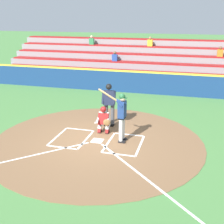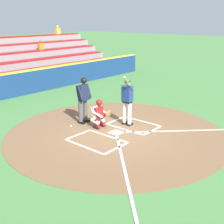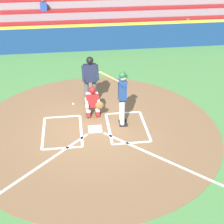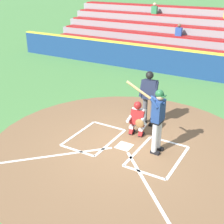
% 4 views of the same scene
% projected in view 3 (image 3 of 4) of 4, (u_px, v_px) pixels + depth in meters
% --- Properties ---
extents(ground_plane, '(120.00, 120.00, 0.00)m').
position_uv_depth(ground_plane, '(95.00, 129.00, 10.67)').
color(ground_plane, '#4C8442').
extents(dirt_circle, '(8.00, 8.00, 0.01)m').
position_uv_depth(dirt_circle, '(95.00, 129.00, 10.67)').
color(dirt_circle, brown).
rests_on(dirt_circle, ground).
extents(home_plate_and_chalk, '(7.93, 4.91, 0.01)m').
position_uv_depth(home_plate_and_chalk, '(97.00, 145.00, 9.91)').
color(home_plate_and_chalk, white).
rests_on(home_plate_and_chalk, dirt_circle).
extents(batter, '(0.95, 0.68, 2.13)m').
position_uv_depth(batter, '(122.00, 95.00, 10.38)').
color(batter, silver).
rests_on(batter, ground).
extents(catcher, '(0.61, 0.60, 1.13)m').
position_uv_depth(catcher, '(93.00, 101.00, 11.09)').
color(catcher, black).
rests_on(catcher, ground).
extents(plate_umpire, '(0.60, 0.44, 1.86)m').
position_uv_depth(plate_umpire, '(90.00, 77.00, 11.56)').
color(plate_umpire, '#4C4C51').
rests_on(plate_umpire, ground).
extents(baseball, '(0.07, 0.07, 0.07)m').
position_uv_depth(baseball, '(73.00, 104.00, 12.06)').
color(baseball, white).
rests_on(baseball, ground).
extents(backstop_wall, '(22.00, 0.36, 1.31)m').
position_uv_depth(backstop_wall, '(83.00, 38.00, 16.75)').
color(backstop_wall, navy).
rests_on(backstop_wall, ground).
extents(bleacher_stand, '(20.00, 5.10, 3.45)m').
position_uv_depth(bleacher_stand, '(79.00, 12.00, 19.84)').
color(bleacher_stand, gray).
rests_on(bleacher_stand, ground).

